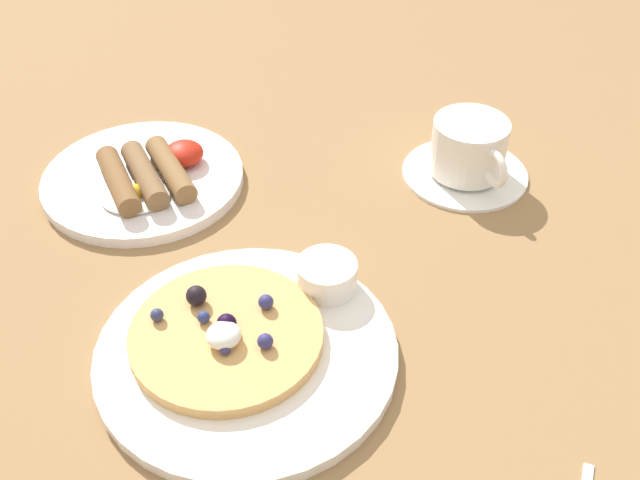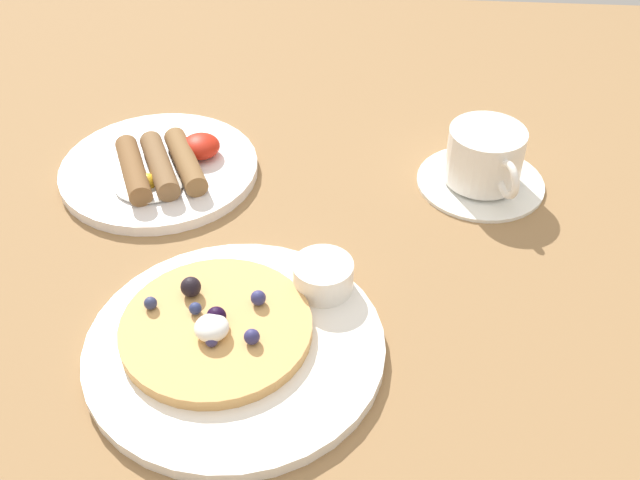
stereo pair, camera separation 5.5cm
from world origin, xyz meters
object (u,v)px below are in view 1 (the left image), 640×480
(syrup_ramekin, at_px, (327,275))
(breakfast_plate, at_px, (143,179))
(coffee_saucer, at_px, (465,172))
(coffee_cup, at_px, (470,146))
(pancake_plate, at_px, (247,353))

(syrup_ramekin, height_order, breakfast_plate, syrup_ramekin)
(breakfast_plate, xyz_separation_m, coffee_saucer, (0.37, 0.01, -0.00))
(coffee_cup, bearing_deg, coffee_saucer, 111.28)
(pancake_plate, bearing_deg, coffee_saucer, 48.67)
(pancake_plate, relative_size, syrup_ramekin, 4.61)
(coffee_saucer, bearing_deg, breakfast_plate, -178.62)
(pancake_plate, xyz_separation_m, syrup_ramekin, (0.07, 0.08, 0.02))
(breakfast_plate, relative_size, coffee_saucer, 1.57)
(breakfast_plate, distance_m, coffee_saucer, 0.37)
(coffee_saucer, height_order, coffee_cup, coffee_cup)
(syrup_ramekin, bearing_deg, breakfast_plate, 137.48)
(syrup_ramekin, relative_size, breakfast_plate, 0.25)
(coffee_saucer, bearing_deg, coffee_cup, -68.72)
(syrup_ramekin, bearing_deg, coffee_saucer, 49.70)
(breakfast_plate, height_order, coffee_saucer, breakfast_plate)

